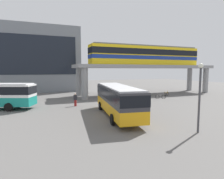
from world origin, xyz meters
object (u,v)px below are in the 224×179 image
object	(u,v)px
bicycle_blue	(139,96)
pedestrian_by_bike_rack	(75,100)
station_building	(21,59)
train	(147,55)
bicycle_black	(119,100)
bus_main	(117,98)
bicycle_orange	(166,94)
pedestrian_at_kerb	(107,96)
bicycle_silver	(160,97)

from	to	relation	value
bicycle_blue	pedestrian_by_bike_rack	xyz separation A→B (m)	(-11.38, -2.87, 0.47)
station_building	bicycle_blue	world-z (taller)	station_building
train	bicycle_black	world-z (taller)	train
train	bus_main	distance (m)	20.46
train	bicycle_orange	distance (m)	8.63
station_building	pedestrian_by_bike_rack	world-z (taller)	station_building
train	bicycle_blue	size ratio (longest dim) A/B	14.11
station_building	bicycle_blue	bearing A→B (deg)	-45.34
train	pedestrian_at_kerb	size ratio (longest dim) A/B	14.78
pedestrian_at_kerb	pedestrian_by_bike_rack	xyz separation A→B (m)	(-5.48, -2.43, 0.09)
station_building	pedestrian_by_bike_rack	xyz separation A→B (m)	(7.98, -22.47, -6.45)
bicycle_black	bicycle_blue	size ratio (longest dim) A/B	1.08
pedestrian_by_bike_rack	bicycle_blue	bearing A→B (deg)	14.16
bicycle_silver	pedestrian_at_kerb	distance (m)	9.32
bicycle_orange	bicycle_black	distance (m)	11.52
train	bicycle_blue	distance (m)	9.93
train	pedestrian_at_kerb	bearing A→B (deg)	-152.53
train	pedestrian_by_bike_rack	world-z (taller)	train
train	pedestrian_at_kerb	world-z (taller)	train
bus_main	pedestrian_at_kerb	xyz separation A→B (m)	(2.37, 9.64, -1.26)
bus_main	bicycle_silver	bearing A→B (deg)	36.46
pedestrian_at_kerb	bus_main	bearing A→B (deg)	-103.79
bicycle_blue	pedestrian_by_bike_rack	world-z (taller)	pedestrian_by_bike_rack
station_building	pedestrian_at_kerb	distance (m)	25.01
train	bicycle_blue	xyz separation A→B (m)	(-4.38, -4.90, -7.45)
bicycle_silver	pedestrian_by_bike_rack	bearing A→B (deg)	-174.66
bus_main	bicycle_silver	xyz separation A→B (m)	(11.62, 8.59, -1.63)
bicycle_orange	bicycle_silver	distance (m)	4.04
bus_main	pedestrian_at_kerb	size ratio (longest dim) A/B	7.18
station_building	pedestrian_at_kerb	world-z (taller)	station_building
train	bicycle_silver	bearing A→B (deg)	-99.11
pedestrian_by_bike_rack	bicycle_black	bearing A→B (deg)	7.56
station_building	train	bearing A→B (deg)	-31.75
bicycle_silver	pedestrian_at_kerb	world-z (taller)	pedestrian_at_kerb
bicycle_blue	bicycle_silver	xyz separation A→B (m)	(3.36, -1.49, 0.00)
train	bicycle_silver	xyz separation A→B (m)	(-1.03, -6.40, -7.45)
train	pedestrian_by_bike_rack	bearing A→B (deg)	-153.75
bicycle_orange	pedestrian_by_bike_rack	size ratio (longest dim) A/B	0.94
bicycle_blue	bicycle_silver	distance (m)	3.67
bus_main	bicycle_blue	size ratio (longest dim) A/B	6.85
bicycle_blue	pedestrian_by_bike_rack	bearing A→B (deg)	-165.84
bicycle_silver	station_building	bearing A→B (deg)	137.13
bicycle_orange	bicycle_blue	xyz separation A→B (m)	(-6.47, -1.08, 0.00)
bicycle_black	bicycle_silver	xyz separation A→B (m)	(7.99, 0.48, 0.00)
station_building	bicycle_black	xyz separation A→B (m)	(14.73, -21.57, -6.91)
pedestrian_at_kerb	pedestrian_by_bike_rack	size ratio (longest dim) A/B	0.90
bicycle_blue	bus_main	bearing A→B (deg)	-129.35
station_building	bicycle_black	bearing A→B (deg)	-55.67
bicycle_orange	train	bearing A→B (deg)	118.66
bus_main	bicycle_black	world-z (taller)	bus_main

